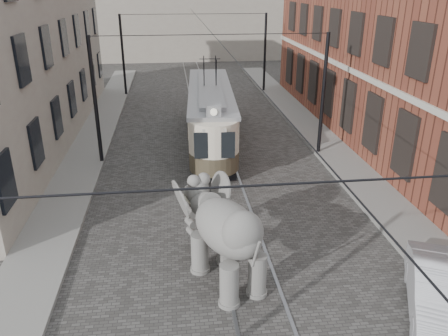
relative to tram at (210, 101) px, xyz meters
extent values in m
plane|color=#474542|center=(0.06, -8.71, -2.25)|extent=(120.00, 120.00, 0.00)
cube|color=slate|center=(6.06, -8.71, -2.17)|extent=(2.00, 60.00, 0.15)
cube|color=slate|center=(-6.44, -8.71, -2.17)|extent=(2.00, 60.00, 0.15)
cube|color=brown|center=(11.06, 0.29, 3.75)|extent=(8.00, 26.00, 12.00)
imported|color=#B1B0B5|center=(4.65, -14.59, -1.58)|extent=(2.96, 4.29, 1.34)
camera|label=1|loc=(-2.02, -23.29, 5.87)|focal=35.74mm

